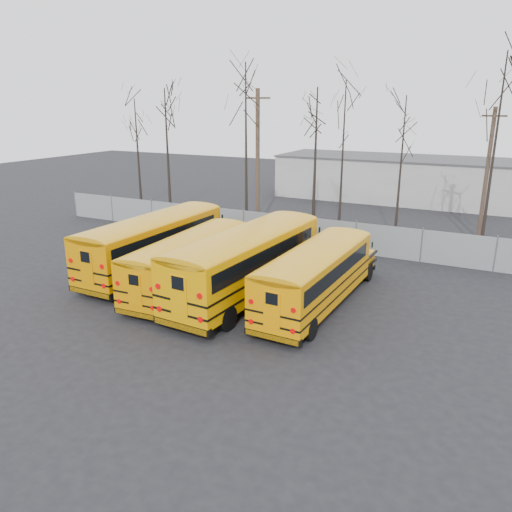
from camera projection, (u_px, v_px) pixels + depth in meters
The scene contains 16 objects.
ground at pixel (197, 308), 23.11m from camera, with size 120.00×120.00×0.00m, color black.
fence at pixel (297, 231), 33.04m from camera, with size 40.00×0.04×2.00m, color gray.
distant_building at pixel (394, 179), 48.92m from camera, with size 22.00×8.00×4.00m, color #B1B1AC.
bus_a at pixel (156, 239), 27.64m from camera, with size 2.87×11.66×3.25m.
bus_b at pixel (191, 258), 25.00m from camera, with size 2.81×10.39×2.88m.
bus_c at pixel (250, 257), 24.06m from camera, with size 3.57×12.31×3.40m.
bus_d at pixel (318, 272), 22.82m from camera, with size 2.71×10.56×2.94m.
utility_pole_left at pixel (258, 158), 37.01m from camera, with size 1.76×0.67×10.13m.
utility_pole_right at pixel (487, 173), 33.79m from camera, with size 1.57×0.44×8.89m.
tree_0 at pixel (138, 154), 44.66m from camera, with size 0.26×0.26×9.50m, color black.
tree_1 at pixel (168, 153), 41.22m from camera, with size 0.26×0.26×10.27m, color black.
tree_2 at pixel (246, 150), 35.43m from camera, with size 0.26×0.26×11.79m, color black.
tree_3 at pixel (315, 159), 36.85m from camera, with size 0.26×0.26×10.22m, color black.
tree_4 at pixel (342, 160), 34.88m from camera, with size 0.26×0.26×10.64m, color black.
tree_5 at pixel (400, 171), 32.89m from camera, with size 0.26×0.26×9.60m, color black.
tree_6 at pixel (493, 155), 30.64m from camera, with size 0.26×0.26×12.06m, color black.
Camera 1 is at (12.14, -17.81, 9.11)m, focal length 35.00 mm.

